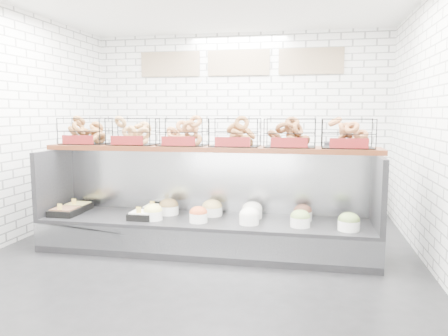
# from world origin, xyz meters

# --- Properties ---
(ground) EXTENTS (5.50, 5.50, 0.00)m
(ground) POSITION_xyz_m (0.00, 0.00, 0.00)
(ground) COLOR black
(ground) RESTS_ON ground
(room_shell) EXTENTS (5.02, 5.51, 3.01)m
(room_shell) POSITION_xyz_m (0.00, 0.60, 2.06)
(room_shell) COLOR white
(room_shell) RESTS_ON ground
(display_case) EXTENTS (4.00, 0.90, 1.20)m
(display_case) POSITION_xyz_m (0.00, 0.34, 0.33)
(display_case) COLOR black
(display_case) RESTS_ON ground
(bagel_shelf) EXTENTS (4.10, 0.50, 0.40)m
(bagel_shelf) POSITION_xyz_m (-0.00, 0.52, 1.40)
(bagel_shelf) COLOR #451D0E
(bagel_shelf) RESTS_ON display_case
(prep_counter) EXTENTS (4.00, 0.60, 1.20)m
(prep_counter) POSITION_xyz_m (-0.00, 2.43, 0.47)
(prep_counter) COLOR #93969B
(prep_counter) RESTS_ON ground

